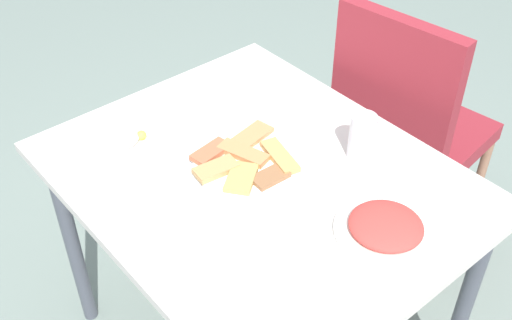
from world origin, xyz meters
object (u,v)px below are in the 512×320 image
dining_table (259,200)px  salad_plate_greens (386,227)px  spoon (139,201)px  dining_chair (405,122)px  pide_platter (249,160)px  paper_napkin (133,206)px  salad_plate_rice (116,139)px  fork (126,208)px  soda_can (362,137)px

dining_table → salad_plate_greens: (0.33, 0.08, 0.10)m
salad_plate_greens → spoon: salad_plate_greens is taller
dining_chair → pide_platter: (-0.00, -0.64, 0.18)m
dining_chair → paper_napkin: dining_chair is taller
salad_plate_rice → fork: bearing=-25.9°
dining_table → dining_chair: bearing=94.0°
pide_platter → soda_can: (0.16, 0.23, 0.05)m
dining_chair → salad_plate_rice: (-0.29, -0.85, 0.19)m
paper_napkin → fork: bearing=-90.0°
pide_platter → fork: bearing=-99.6°
salad_plate_rice → fork: (0.23, -0.11, -0.01)m
spoon → dining_chair: bearing=101.5°
dining_table → pide_platter: bearing=172.2°
dining_chair → fork: size_ratio=5.38×
paper_napkin → spoon: bearing=90.0°
salad_plate_greens → spoon: bearing=-139.9°
dining_table → salad_plate_greens: salad_plate_greens is taller
dining_chair → spoon: bearing=-93.4°
dining_chair → soda_can: (0.16, -0.41, 0.23)m
salad_plate_greens → fork: size_ratio=1.31×
soda_can → pide_platter: bearing=-124.1°
dining_chair → fork: 0.98m
pide_platter → salad_plate_rice: bearing=-143.6°
salad_plate_greens → paper_napkin: 0.58m
salad_plate_rice → spoon: size_ratio=1.27×
salad_plate_greens → paper_napkin: size_ratio=1.92×
soda_can → spoon: soda_can is taller
dining_table → paper_napkin: 0.33m
salad_plate_rice → paper_napkin: salad_plate_rice is taller
salad_plate_rice → paper_napkin: 0.25m
dining_chair → salad_plate_greens: (0.38, -0.56, 0.19)m
salad_plate_rice → paper_napkin: bearing=-22.2°
paper_napkin → salad_plate_greens: bearing=41.5°
paper_napkin → pide_platter: bearing=79.8°
paper_napkin → salad_plate_rice: bearing=157.8°
salad_plate_rice → soda_can: bearing=45.1°
salad_plate_rice → fork: 0.26m
pide_platter → paper_napkin: 0.31m
fork → spoon: 0.04m
dining_table → salad_plate_greens: size_ratio=4.41×
dining_table → spoon: (-0.10, -0.28, 0.09)m
fork → dining_table: bearing=89.5°
dining_chair → paper_napkin: (-0.06, -0.94, 0.17)m
pide_platter → salad_plate_rice: salad_plate_rice is taller
salad_plate_rice → soda_can: (0.44, 0.44, 0.05)m
fork → pide_platter: bearing=97.6°
spoon → pide_platter: bearing=94.1°
spoon → salad_plate_rice: bearing=176.7°
dining_table → fork: (-0.10, -0.32, 0.09)m
dining_table → pide_platter: (-0.05, 0.01, 0.10)m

